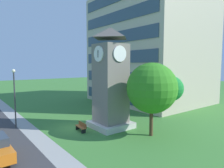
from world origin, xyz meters
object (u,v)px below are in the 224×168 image
Objects in this scene: street_lamp at (14,92)px; tree_by_building at (152,88)px; tree_near_tower at (171,89)px; park_bench at (81,127)px; clock_tower at (111,84)px.

street_lamp is 0.90× the size of tree_by_building.
park_bench is at bearing -95.20° from tree_near_tower.
clock_tower is 9.97m from tree_near_tower.
park_bench is at bearing 42.92° from street_lamp.
street_lamp is 1.19× the size of tree_near_tower.
tree_near_tower reaches higher than park_bench.
park_bench is 0.26× the size of tree_by_building.
tree_near_tower is (0.42, 9.89, -1.22)m from clock_tower.
street_lamp is 14.43m from tree_by_building.
tree_by_building is 9.34m from tree_near_tower.
street_lamp is at bearing -137.08° from park_bench.
park_bench is at bearing -103.61° from clock_tower.
clock_tower is 5.84× the size of park_bench.
tree_near_tower is (-4.02, 8.37, -1.03)m from tree_by_building.
park_bench is 13.50m from tree_near_tower.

